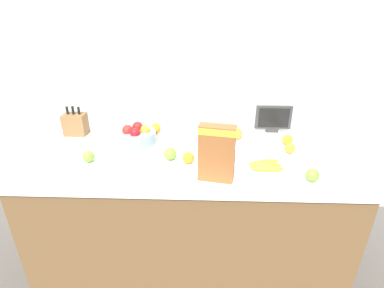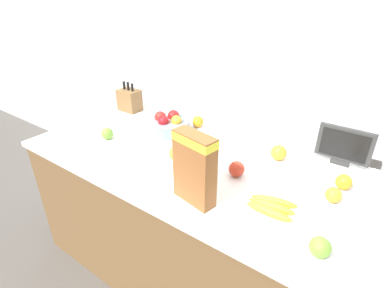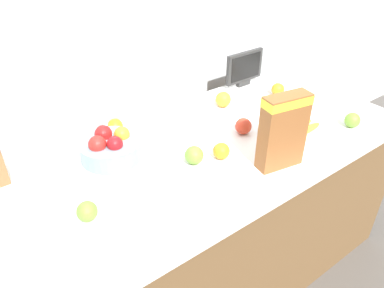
{
  "view_description": "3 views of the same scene",
  "coord_description": "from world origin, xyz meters",
  "px_view_note": "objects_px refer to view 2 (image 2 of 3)",
  "views": [
    {
      "loc": [
        0.08,
        -1.76,
        1.77
      ],
      "look_at": [
        0.02,
        0.02,
        0.93
      ],
      "focal_mm": 28.0,
      "sensor_mm": 36.0,
      "label": 1
    },
    {
      "loc": [
        0.78,
        -1.18,
        1.71
      ],
      "look_at": [
        -0.09,
        0.04,
        0.92
      ],
      "focal_mm": 28.0,
      "sensor_mm": 36.0,
      "label": 2
    },
    {
      "loc": [
        -0.92,
        -1.12,
        1.81
      ],
      "look_at": [
        -0.09,
        -0.02,
        0.92
      ],
      "focal_mm": 35.0,
      "sensor_mm": 36.0,
      "label": 3
    }
  ],
  "objects_px": {
    "apple_near_bananas": "(107,134)",
    "orange_by_cereal": "(279,153)",
    "banana_bunch": "(271,206)",
    "orange_near_bowl": "(333,195)",
    "orange_front_left": "(188,164)",
    "cereal_box": "(194,166)",
    "apple_rear": "(320,247)",
    "orange_mid_right": "(344,182)",
    "small_monitor": "(344,146)",
    "knife_block": "(130,100)",
    "fruit_bowl": "(169,125)",
    "apple_middle": "(176,154)",
    "orange_back_center": "(198,122)",
    "apple_by_knife_block": "(237,169)"
  },
  "relations": [
    {
      "from": "fruit_bowl",
      "to": "orange_front_left",
      "type": "height_order",
      "value": "fruit_bowl"
    },
    {
      "from": "apple_middle",
      "to": "orange_back_center",
      "type": "bearing_deg",
      "value": 109.58
    },
    {
      "from": "cereal_box",
      "to": "apple_middle",
      "type": "xyz_separation_m",
      "value": [
        -0.28,
        0.23,
        -0.14
      ]
    },
    {
      "from": "orange_mid_right",
      "to": "apple_by_knife_block",
      "type": "bearing_deg",
      "value": -157.03
    },
    {
      "from": "cereal_box",
      "to": "banana_bunch",
      "type": "bearing_deg",
      "value": 34.76
    },
    {
      "from": "small_monitor",
      "to": "orange_mid_right",
      "type": "height_order",
      "value": "small_monitor"
    },
    {
      "from": "banana_bunch",
      "to": "orange_front_left",
      "type": "height_order",
      "value": "orange_front_left"
    },
    {
      "from": "cereal_box",
      "to": "apple_by_knife_block",
      "type": "height_order",
      "value": "cereal_box"
    },
    {
      "from": "apple_rear",
      "to": "orange_near_bowl",
      "type": "relative_size",
      "value": 1.09
    },
    {
      "from": "cereal_box",
      "to": "apple_near_bananas",
      "type": "distance_m",
      "value": 0.82
    },
    {
      "from": "cereal_box",
      "to": "orange_near_bowl",
      "type": "height_order",
      "value": "cereal_box"
    },
    {
      "from": "banana_bunch",
      "to": "fruit_bowl",
      "type": "bearing_deg",
      "value": 157.91
    },
    {
      "from": "fruit_bowl",
      "to": "orange_near_bowl",
      "type": "relative_size",
      "value": 3.85
    },
    {
      "from": "small_monitor",
      "to": "apple_by_knife_block",
      "type": "xyz_separation_m",
      "value": [
        -0.4,
        -0.42,
        -0.07
      ]
    },
    {
      "from": "apple_rear",
      "to": "knife_block",
      "type": "bearing_deg",
      "value": 158.87
    },
    {
      "from": "apple_by_knife_block",
      "to": "orange_near_bowl",
      "type": "bearing_deg",
      "value": 8.41
    },
    {
      "from": "orange_by_cereal",
      "to": "apple_middle",
      "type": "bearing_deg",
      "value": -143.64
    },
    {
      "from": "orange_by_cereal",
      "to": "orange_near_bowl",
      "type": "xyz_separation_m",
      "value": [
        0.33,
        -0.21,
        -0.01
      ]
    },
    {
      "from": "knife_block",
      "to": "cereal_box",
      "type": "bearing_deg",
      "value": -30.49
    },
    {
      "from": "orange_mid_right",
      "to": "orange_back_center",
      "type": "xyz_separation_m",
      "value": [
        -0.95,
        0.18,
        0.0
      ]
    },
    {
      "from": "small_monitor",
      "to": "orange_by_cereal",
      "type": "relative_size",
      "value": 3.14
    },
    {
      "from": "apple_rear",
      "to": "cereal_box",
      "type": "bearing_deg",
      "value": -179.87
    },
    {
      "from": "cereal_box",
      "to": "orange_front_left",
      "type": "distance_m",
      "value": 0.29
    },
    {
      "from": "orange_by_cereal",
      "to": "orange_mid_right",
      "type": "xyz_separation_m",
      "value": [
        0.35,
        -0.08,
        -0.01
      ]
    },
    {
      "from": "orange_front_left",
      "to": "orange_near_bowl",
      "type": "xyz_separation_m",
      "value": [
        0.67,
        0.16,
        -0.0
      ]
    },
    {
      "from": "apple_near_bananas",
      "to": "orange_near_bowl",
      "type": "bearing_deg",
      "value": 7.47
    },
    {
      "from": "knife_block",
      "to": "apple_by_knife_block",
      "type": "relative_size",
      "value": 3.25
    },
    {
      "from": "small_monitor",
      "to": "orange_front_left",
      "type": "bearing_deg",
      "value": -140.53
    },
    {
      "from": "fruit_bowl",
      "to": "apple_rear",
      "type": "relative_size",
      "value": 3.54
    },
    {
      "from": "apple_middle",
      "to": "orange_mid_right",
      "type": "height_order",
      "value": "apple_middle"
    },
    {
      "from": "apple_rear",
      "to": "apple_by_knife_block",
      "type": "height_order",
      "value": "apple_by_knife_block"
    },
    {
      "from": "apple_rear",
      "to": "orange_by_cereal",
      "type": "xyz_separation_m",
      "value": [
        -0.37,
        0.56,
        0.0
      ]
    },
    {
      "from": "small_monitor",
      "to": "apple_middle",
      "type": "height_order",
      "value": "small_monitor"
    },
    {
      "from": "orange_front_left",
      "to": "banana_bunch",
      "type": "bearing_deg",
      "value": -5.78
    },
    {
      "from": "apple_near_bananas",
      "to": "orange_by_cereal",
      "type": "relative_size",
      "value": 0.87
    },
    {
      "from": "apple_rear",
      "to": "orange_near_bowl",
      "type": "xyz_separation_m",
      "value": [
        -0.03,
        0.35,
        -0.0
      ]
    },
    {
      "from": "cereal_box",
      "to": "apple_rear",
      "type": "xyz_separation_m",
      "value": [
        0.54,
        0.0,
        -0.14
      ]
    },
    {
      "from": "knife_block",
      "to": "orange_near_bowl",
      "type": "bearing_deg",
      "value": -9.66
    },
    {
      "from": "banana_bunch",
      "to": "orange_by_cereal",
      "type": "relative_size",
      "value": 2.43
    },
    {
      "from": "apple_middle",
      "to": "orange_front_left",
      "type": "relative_size",
      "value": 1.1
    },
    {
      "from": "fruit_bowl",
      "to": "orange_near_bowl",
      "type": "distance_m",
      "value": 1.06
    },
    {
      "from": "small_monitor",
      "to": "orange_near_bowl",
      "type": "distance_m",
      "value": 0.37
    },
    {
      "from": "fruit_bowl",
      "to": "orange_mid_right",
      "type": "distance_m",
      "value": 1.07
    },
    {
      "from": "orange_front_left",
      "to": "cereal_box",
      "type": "bearing_deg",
      "value": -47.56
    },
    {
      "from": "orange_front_left",
      "to": "orange_mid_right",
      "type": "distance_m",
      "value": 0.75
    },
    {
      "from": "fruit_bowl",
      "to": "knife_block",
      "type": "bearing_deg",
      "value": 165.42
    },
    {
      "from": "banana_bunch",
      "to": "orange_near_bowl",
      "type": "height_order",
      "value": "orange_near_bowl"
    },
    {
      "from": "fruit_bowl",
      "to": "banana_bunch",
      "type": "xyz_separation_m",
      "value": [
        0.85,
        -0.35,
        -0.03
      ]
    },
    {
      "from": "fruit_bowl",
      "to": "apple_near_bananas",
      "type": "height_order",
      "value": "fruit_bowl"
    },
    {
      "from": "orange_mid_right",
      "to": "apple_middle",
      "type": "bearing_deg",
      "value": -162.6
    }
  ]
}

